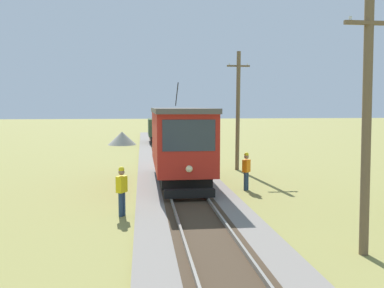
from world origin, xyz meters
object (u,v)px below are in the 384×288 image
(utility_pole_mid, at_px, (238,110))
(second_worker, at_px, (246,169))
(track_worker, at_px, (122,189))
(utility_pole_near_tram, at_px, (367,121))
(red_tram, at_px, (180,141))
(gravel_pile, at_px, (122,138))
(freight_car, at_px, (160,129))

(utility_pole_mid, distance_m, second_worker, 6.67)
(second_worker, bearing_deg, track_worker, 77.92)
(utility_pole_near_tram, xyz_separation_m, utility_pole_mid, (0.00, 14.44, 0.17))
(red_tram, bearing_deg, utility_pole_mid, 48.64)
(red_tram, distance_m, utility_pole_mid, 6.18)
(utility_pole_mid, height_order, track_worker, utility_pole_mid)
(utility_pole_near_tram, distance_m, gravel_pile, 33.13)
(utility_pole_near_tram, xyz_separation_m, track_worker, (-6.53, 4.55, -2.53))
(utility_pole_mid, relative_size, gravel_pile, 2.47)
(freight_car, distance_m, second_worker, 24.08)
(utility_pole_mid, bearing_deg, red_tram, -131.36)
(utility_pole_near_tram, bearing_deg, utility_pole_mid, 90.00)
(track_worker, height_order, second_worker, same)
(freight_car, distance_m, utility_pole_mid, 18.43)
(freight_car, height_order, utility_pole_near_tram, utility_pole_near_tram)
(freight_car, bearing_deg, utility_pole_near_tram, -83.00)
(freight_car, relative_size, second_worker, 2.91)
(freight_car, distance_m, track_worker, 27.89)
(freight_car, height_order, utility_pole_mid, utility_pole_mid)
(red_tram, relative_size, utility_pole_near_tram, 1.25)
(utility_pole_near_tram, height_order, utility_pole_mid, utility_pole_mid)
(freight_car, height_order, track_worker, freight_car)
(utility_pole_mid, bearing_deg, second_worker, -99.41)
(freight_car, xyz_separation_m, gravel_pile, (-3.86, -0.24, -0.89))
(track_worker, xyz_separation_m, second_worker, (5.54, 3.87, 0.00))
(utility_pole_near_tram, bearing_deg, freight_car, 97.00)
(utility_pole_mid, xyz_separation_m, gravel_pile, (-7.83, 17.63, -3.02))
(utility_pole_near_tram, distance_m, track_worker, 8.36)
(red_tram, bearing_deg, gravel_pile, 99.91)
(red_tram, height_order, utility_pole_mid, utility_pole_mid)
(freight_car, bearing_deg, gravel_pile, -176.43)
(second_worker, bearing_deg, utility_pole_near_tram, 139.71)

